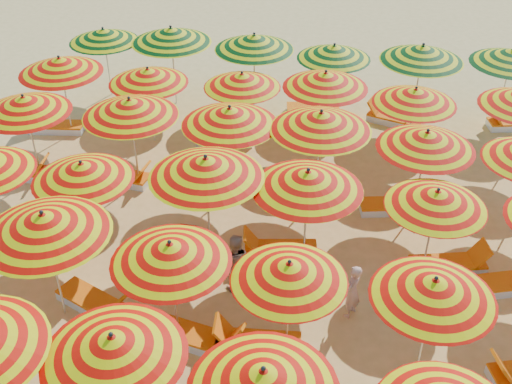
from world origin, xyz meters
The scene contains 43 objects.
ground centered at (0.00, 0.00, 0.00)m, with size 120.00×120.00×0.00m, color #F4C06C.
umbrella_8 centered at (-1.38, -4.87, 2.21)m, with size 2.68×2.68×2.51m.
umbrella_9 centered at (1.06, -5.13, 2.20)m, with size 2.89×2.89×2.50m.
umbrella_13 centered at (-3.66, -2.35, 2.40)m, with size 3.04×3.04×2.72m.
umbrella_14 centered at (-1.12, -2.50, 2.17)m, with size 2.99×2.99×2.46m.
umbrella_15 centered at (1.13, -2.54, 2.06)m, with size 2.32×2.32×2.34m.
umbrella_16 centered at (3.70, -2.62, 2.12)m, with size 2.33×2.33×2.41m.
umbrella_19 centered at (-3.83, -0.13, 2.15)m, with size 3.02×3.02×2.44m.
umbrella_20 centered at (-1.04, 0.11, 2.40)m, with size 2.61×2.61×2.73m.
umbrella_21 centered at (1.19, 0.16, 2.29)m, with size 3.18×3.18×2.60m.
umbrella_22 centered at (3.93, 0.25, 2.05)m, with size 2.73×2.73×2.33m.
umbrella_24 centered at (-6.48, 2.52, 2.24)m, with size 2.97×2.97×2.54m.
umbrella_25 centered at (-3.63, 2.64, 2.33)m, with size 3.24×3.24×2.65m.
umbrella_26 centered at (-1.03, 2.65, 2.31)m, with size 2.66×2.66×2.63m.
umbrella_27 centered at (1.25, 2.67, 2.37)m, with size 2.90×2.90×2.69m.
umbrella_28 centered at (3.80, 2.44, 2.22)m, with size 2.83×2.83×2.52m.
umbrella_30 centered at (-6.53, 4.91, 2.28)m, with size 2.89×2.89×2.59m.
umbrella_31 centered at (-3.89, 4.92, 2.15)m, with size 2.70×2.70×2.44m.
umbrella_32 centered at (-1.20, 5.22, 2.08)m, with size 2.31×2.31×2.36m.
umbrella_33 centered at (1.17, 5.27, 2.25)m, with size 3.11×3.11×2.56m.
umbrella_34 centered at (3.63, 4.90, 2.14)m, with size 2.94×2.94×2.43m.
umbrella_36 centered at (-6.28, 7.71, 2.13)m, with size 2.79×2.79×2.42m.
umbrella_37 centered at (-3.90, 7.46, 2.39)m, with size 3.23×3.23×2.71m.
umbrella_38 centered at (-1.23, 7.46, 2.33)m, with size 3.09×3.09×2.65m.
umbrella_39 centered at (1.26, 7.55, 2.14)m, with size 2.35×2.35×2.43m.
umbrella_40 centered at (3.89, 7.39, 2.36)m, with size 3.16×3.16×2.68m.
umbrella_41 centered at (6.55, 7.79, 2.27)m, with size 3.15×3.15×2.58m.
lounger_6 centered at (-3.06, -2.12, 0.15)m, with size 1.82×1.24×0.69m.
lounger_7 centered at (-0.53, -2.74, 0.15)m, with size 1.81×0.93×0.69m.
lounger_8 centered at (0.53, -2.66, 0.15)m, with size 1.78×0.72×0.69m.
lounger_10 centered at (-5.58, -0.22, 0.15)m, with size 1.79×0.77×0.69m.
lounger_11 centered at (0.59, 0.26, 0.15)m, with size 1.81×0.87×0.69m.
lounger_12 centered at (4.53, 0.41, 0.15)m, with size 1.82×0.97×0.69m.
lounger_14 centered at (-6.98, 2.37, 0.15)m, with size 1.77×0.69×0.69m.
lounger_15 centered at (-4.13, 2.62, 0.15)m, with size 1.80×0.82×0.69m.
lounger_16 centered at (-1.54, 2.69, 0.15)m, with size 1.82×1.23×0.69m.
lounger_17 centered at (3.30, 2.52, 0.15)m, with size 1.82×0.94×0.69m.
lounger_18 centered at (-7.13, 4.98, 0.15)m, with size 1.79×0.79×0.69m.
lounger_19 centered at (-1.70, 5.12, 0.15)m, with size 1.80×0.86×0.69m.
lounger_20 centered at (0.76, 7.50, 0.15)m, with size 1.80×0.82×0.69m.
lounger_21 centered at (3.29, 7.24, 0.15)m, with size 1.83×1.10×0.69m.
beachgoer_a centered at (2.35, -1.38, 0.66)m, with size 0.48×0.32×1.32m, color tan.
beachgoer_b centered at (-0.21, -1.01, 0.74)m, with size 0.71×0.56×1.47m, color tan.
Camera 1 is at (1.98, -11.26, 10.00)m, focal length 45.00 mm.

